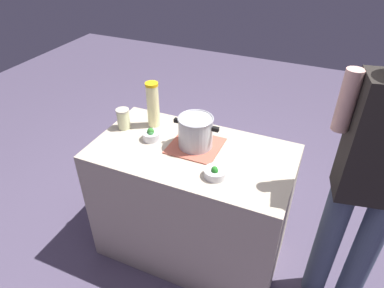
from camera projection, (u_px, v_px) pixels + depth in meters
name	position (u px, v px, depth m)	size (l,w,h in m)	color
ground_plane	(192.00, 246.00, 2.54)	(8.00, 8.00, 0.00)	#4F455D
counter_slab	(192.00, 203.00, 2.29)	(1.22, 0.67, 0.87)	#B1A48E
dish_cloth	(196.00, 146.00, 2.08)	(0.30, 0.30, 0.01)	#B35846
cooking_pot	(196.00, 131.00, 2.02)	(0.28, 0.21, 0.19)	#B7B7BC
lemonade_pitcher	(153.00, 104.00, 2.21)	(0.08, 0.08, 0.31)	#F7F0A5
mason_jar	(123.00, 119.00, 2.22)	(0.09, 0.09, 0.14)	beige
broccoli_bowl_front	(215.00, 173.00, 1.84)	(0.12, 0.12, 0.07)	silver
broccoli_bowl_center	(151.00, 135.00, 2.13)	(0.11, 0.11, 0.08)	silver
person_cook	(371.00, 182.00, 1.70)	(0.50, 0.26, 1.71)	#465469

